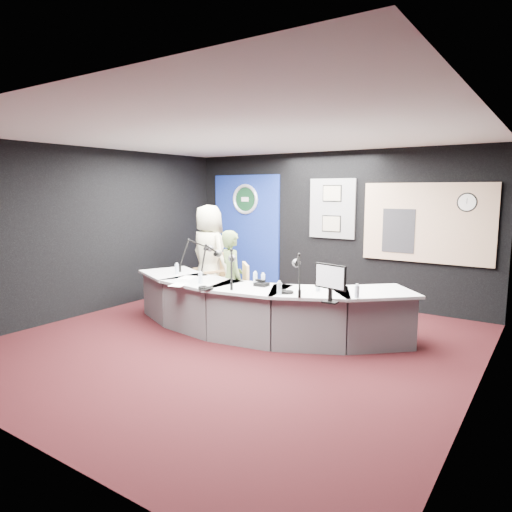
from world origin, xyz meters
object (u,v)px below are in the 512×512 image
Objects in this scene: broadcast_desk at (255,307)px; person_man at (209,255)px; armchair_left at (209,280)px; armchair_right at (232,295)px; person_woman at (232,278)px.

broadcast_desk is 2.02m from person_man.
armchair_left is 0.93× the size of armchair_right.
armchair_right is at bearing -12.77° from armchair_left.
person_man reaches higher than armchair_left.
person_woman is at bearing -12.77° from armchair_left.
person_man is at bearing -169.59° from armchair_right.
person_man is (-1.16, 0.85, 0.44)m from armchair_right.
armchair_right is at bearing 166.27° from broadcast_desk.
armchair_left is 1.47m from person_woman.
armchair_right reaches higher than armchair_left.
broadcast_desk is 5.08× the size of armchair_left.
armchair_left is 0.60× the size of person_woman.
broadcast_desk is at bearing -160.76° from person_woman.
armchair_left is (-1.69, 0.98, 0.07)m from broadcast_desk.
broadcast_desk is 1.95m from armchair_left.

